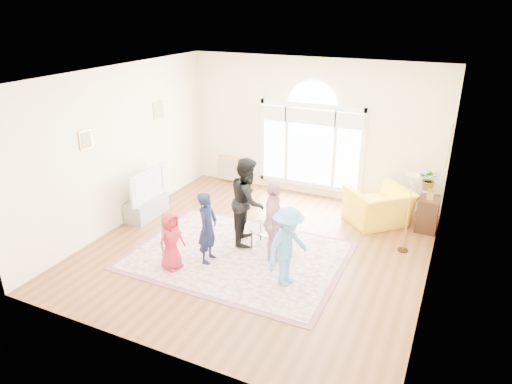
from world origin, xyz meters
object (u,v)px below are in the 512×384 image
at_px(television, 145,184).
at_px(coffee_table, 272,230).
at_px(tv_console, 147,207).
at_px(armchair, 378,207).
at_px(area_rug, 237,255).

relative_size(television, coffee_table, 1.13).
relative_size(tv_console, armchair, 0.85).
bearing_deg(area_rug, tv_console, 165.29).
height_order(area_rug, armchair, armchair).
xyz_separation_m(area_rug, coffee_table, (0.47, 0.49, 0.39)).
relative_size(tv_console, television, 0.85).
distance_m(area_rug, tv_console, 2.63).
bearing_deg(coffee_table, tv_console, 179.34).
bearing_deg(area_rug, coffee_table, 46.63).
distance_m(area_rug, coffee_table, 0.78).
relative_size(area_rug, television, 3.07).
bearing_deg(television, area_rug, -14.75).
relative_size(coffee_table, armchair, 0.88).
bearing_deg(tv_console, armchair, 20.97).
distance_m(area_rug, armchair, 3.19).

